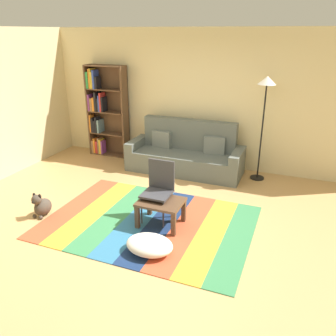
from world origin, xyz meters
The scene contains 12 objects.
ground_plane centered at (0.00, 0.00, 0.00)m, with size 14.00×14.00×0.00m, color tan.
back_wall centered at (0.00, 2.55, 1.35)m, with size 6.80×0.10×2.70m, color beige.
left_wall centered at (-3.40, 0.75, 1.35)m, with size 0.10×5.50×2.70m, color beige.
rug centered at (-0.09, -0.10, 0.01)m, with size 2.97×2.14×0.01m.
couch centered at (-0.26, 2.02, 0.34)m, with size 2.26×0.80×1.00m.
bookshelf centered at (-2.28, 2.31, 0.98)m, with size 0.90×0.28×1.97m.
coffee_table centered at (0.10, -0.09, 0.31)m, with size 0.63×0.50×0.38m.
pouf centered at (0.23, -0.77, 0.11)m, with size 0.61×0.46×0.21m, color white.
dog centered at (-1.69, -0.50, 0.16)m, with size 0.22×0.35×0.40m.
standing_lamp centered at (1.15, 2.15, 1.59)m, with size 0.32×0.32×1.91m.
tv_remote centered at (0.12, -0.06, 0.40)m, with size 0.04×0.15×0.02m, color black.
folding_chair centered at (0.00, 0.09, 0.53)m, with size 0.40×0.40×0.90m.
Camera 1 is at (1.80, -4.08, 2.63)m, focal length 36.70 mm.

